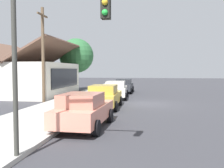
{
  "coord_description": "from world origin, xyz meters",
  "views": [
    {
      "loc": [
        -19.32,
        -0.14,
        2.62
      ],
      "look_at": [
        -0.69,
        2.61,
        1.54
      ],
      "focal_mm": 40.41,
      "sensor_mm": 36.0,
      "label": 1
    }
  ],
  "objects_px": {
    "car_coral": "(84,110)",
    "car_ivory": "(116,90)",
    "utility_pole_wooden": "(43,53)",
    "shade_tree": "(76,56)",
    "car_charcoal": "(124,86)",
    "fire_hydrant_red": "(91,98)",
    "car_mustard": "(104,96)",
    "traffic_light_main": "(50,38)"
  },
  "relations": [
    {
      "from": "car_coral",
      "to": "car_ivory",
      "type": "height_order",
      "value": "same"
    },
    {
      "from": "car_coral",
      "to": "utility_pole_wooden",
      "type": "distance_m",
      "value": 10.31
    },
    {
      "from": "shade_tree",
      "to": "car_coral",
      "type": "bearing_deg",
      "value": -162.68
    },
    {
      "from": "car_charcoal",
      "to": "shade_tree",
      "type": "distance_m",
      "value": 7.48
    },
    {
      "from": "car_charcoal",
      "to": "fire_hydrant_red",
      "type": "distance_m",
      "value": 10.04
    },
    {
      "from": "car_mustard",
      "to": "fire_hydrant_red",
      "type": "bearing_deg",
      "value": 38.36
    },
    {
      "from": "car_mustard",
      "to": "car_charcoal",
      "type": "xyz_separation_m",
      "value": [
        11.59,
        -0.21,
        -0.0
      ]
    },
    {
      "from": "car_coral",
      "to": "shade_tree",
      "type": "relative_size",
      "value": 0.69
    },
    {
      "from": "utility_pole_wooden",
      "to": "fire_hydrant_red",
      "type": "xyz_separation_m",
      "value": [
        -0.6,
        -4.0,
        -3.43
      ]
    },
    {
      "from": "car_ivory",
      "to": "traffic_light_main",
      "type": "distance_m",
      "value": 16.16
    },
    {
      "from": "shade_tree",
      "to": "utility_pole_wooden",
      "type": "distance_m",
      "value": 11.53
    },
    {
      "from": "shade_tree",
      "to": "car_ivory",
      "type": "bearing_deg",
      "value": -142.83
    },
    {
      "from": "car_coral",
      "to": "traffic_light_main",
      "type": "distance_m",
      "value": 5.03
    },
    {
      "from": "car_charcoal",
      "to": "shade_tree",
      "type": "bearing_deg",
      "value": 70.57
    },
    {
      "from": "car_charcoal",
      "to": "shade_tree",
      "type": "relative_size",
      "value": 0.74
    },
    {
      "from": "car_coral",
      "to": "shade_tree",
      "type": "xyz_separation_m",
      "value": [
        19.67,
        6.13,
        3.52
      ]
    },
    {
      "from": "car_mustard",
      "to": "car_coral",
      "type": "bearing_deg",
      "value": -179.21
    },
    {
      "from": "shade_tree",
      "to": "car_mustard",
      "type": "bearing_deg",
      "value": -156.42
    },
    {
      "from": "car_coral",
      "to": "utility_pole_wooden",
      "type": "relative_size",
      "value": 0.59
    },
    {
      "from": "car_mustard",
      "to": "car_ivory",
      "type": "height_order",
      "value": "same"
    },
    {
      "from": "traffic_light_main",
      "to": "shade_tree",
      "type": "bearing_deg",
      "value": 14.82
    },
    {
      "from": "car_charcoal",
      "to": "utility_pole_wooden",
      "type": "bearing_deg",
      "value": 149.09
    },
    {
      "from": "shade_tree",
      "to": "traffic_light_main",
      "type": "height_order",
      "value": "shade_tree"
    },
    {
      "from": "car_coral",
      "to": "car_charcoal",
      "type": "height_order",
      "value": "same"
    },
    {
      "from": "car_coral",
      "to": "car_mustard",
      "type": "height_order",
      "value": "same"
    },
    {
      "from": "car_coral",
      "to": "fire_hydrant_red",
      "type": "xyz_separation_m",
      "value": [
        7.57,
        1.46,
        -0.32
      ]
    },
    {
      "from": "utility_pole_wooden",
      "to": "car_ivory",
      "type": "bearing_deg",
      "value": -56.82
    },
    {
      "from": "car_coral",
      "to": "car_ivory",
      "type": "relative_size",
      "value": 0.91
    },
    {
      "from": "car_charcoal",
      "to": "car_mustard",
      "type": "bearing_deg",
      "value": 178.86
    },
    {
      "from": "car_coral",
      "to": "car_ivory",
      "type": "distance_m",
      "value": 11.69
    },
    {
      "from": "car_coral",
      "to": "traffic_light_main",
      "type": "height_order",
      "value": "traffic_light_main"
    },
    {
      "from": "traffic_light_main",
      "to": "utility_pole_wooden",
      "type": "relative_size",
      "value": 0.69
    },
    {
      "from": "fire_hydrant_red",
      "to": "car_ivory",
      "type": "bearing_deg",
      "value": -18.59
    },
    {
      "from": "car_mustard",
      "to": "car_charcoal",
      "type": "distance_m",
      "value": 11.6
    },
    {
      "from": "car_charcoal",
      "to": "traffic_light_main",
      "type": "bearing_deg",
      "value": -179.82
    },
    {
      "from": "utility_pole_wooden",
      "to": "fire_hydrant_red",
      "type": "height_order",
      "value": "utility_pole_wooden"
    },
    {
      "from": "shade_tree",
      "to": "fire_hydrant_red",
      "type": "distance_m",
      "value": 13.53
    },
    {
      "from": "car_coral",
      "to": "traffic_light_main",
      "type": "xyz_separation_m",
      "value": [
        -4.25,
        -0.2,
        2.68
      ]
    },
    {
      "from": "utility_pole_wooden",
      "to": "car_charcoal",
      "type": "bearing_deg",
      "value": -30.82
    },
    {
      "from": "car_ivory",
      "to": "shade_tree",
      "type": "relative_size",
      "value": 0.75
    },
    {
      "from": "traffic_light_main",
      "to": "car_coral",
      "type": "bearing_deg",
      "value": 2.63
    },
    {
      "from": "car_coral",
      "to": "car_charcoal",
      "type": "distance_m",
      "value": 17.48
    }
  ]
}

